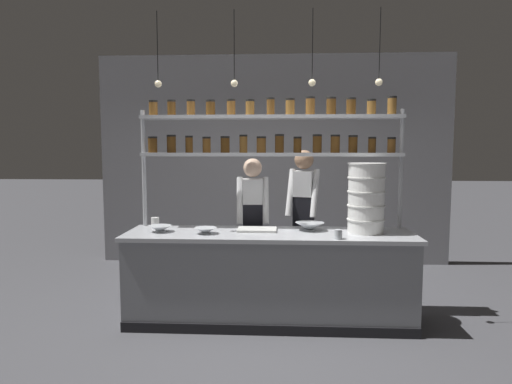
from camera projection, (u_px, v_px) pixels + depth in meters
ground_plane at (269, 321)px, 4.68m from camera, size 40.00×40.00×0.00m
back_wall at (274, 160)px, 6.95m from camera, size 5.30×0.12×3.15m
prep_counter at (269, 277)px, 4.63m from camera, size 2.90×0.76×0.92m
spice_shelf_unit at (271, 138)px, 4.82m from camera, size 2.79×0.28×2.30m
chef_left at (253, 221)px, 5.15m from camera, size 0.38×0.30×1.65m
chef_center at (303, 213)px, 5.33m from camera, size 0.42×0.35×1.74m
container_stack at (366, 198)px, 4.56m from camera, size 0.38×0.38×0.70m
cutting_board at (257, 230)px, 4.68m from camera, size 0.40×0.26×0.02m
prep_bowl_near_left at (205, 231)px, 4.52m from camera, size 0.22×0.22×0.06m
prep_bowl_center_front at (160, 229)px, 4.62m from camera, size 0.23×0.23×0.06m
prep_bowl_center_back at (310, 226)px, 4.70m from camera, size 0.30×0.30×0.08m
serving_cup_front at (338, 234)px, 4.26m from camera, size 0.07×0.07×0.09m
serving_cup_by_board at (155, 222)px, 4.89m from camera, size 0.08×0.08×0.11m
pendant_light_row at (270, 79)px, 4.44m from camera, size 2.23×0.07×0.74m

